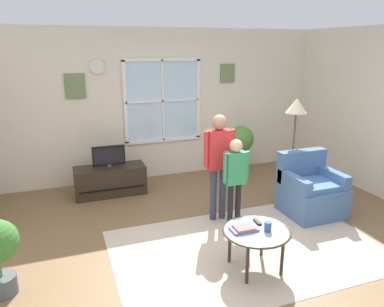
{
  "coord_description": "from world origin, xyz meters",
  "views": [
    {
      "loc": [
        -1.77,
        -3.55,
        2.31
      ],
      "look_at": [
        -0.14,
        0.92,
        0.92
      ],
      "focal_mm": 34.31,
      "sensor_mm": 36.0,
      "label": 1
    }
  ],
  "objects_px": {
    "book_stack": "(244,228)",
    "floor_lamp": "(296,116)",
    "cup": "(268,227)",
    "remote_near_books": "(257,222)",
    "television": "(109,156)",
    "person_green_shirt": "(235,173)",
    "potted_plant_by_window": "(240,146)",
    "armchair": "(310,191)",
    "person_red_shirt": "(219,155)",
    "coffee_table": "(256,233)",
    "tv_stand": "(110,180)"
  },
  "relations": [
    {
      "from": "book_stack",
      "to": "floor_lamp",
      "type": "height_order",
      "value": "floor_lamp"
    },
    {
      "from": "cup",
      "to": "remote_near_books",
      "type": "relative_size",
      "value": 0.76
    },
    {
      "from": "television",
      "to": "person_green_shirt",
      "type": "xyz_separation_m",
      "value": [
        1.39,
        -1.68,
        0.1
      ]
    },
    {
      "from": "potted_plant_by_window",
      "to": "person_green_shirt",
      "type": "bearing_deg",
      "value": -119.23
    },
    {
      "from": "remote_near_books",
      "to": "person_green_shirt",
      "type": "height_order",
      "value": "person_green_shirt"
    },
    {
      "from": "armchair",
      "to": "cup",
      "type": "height_order",
      "value": "armchair"
    },
    {
      "from": "person_red_shirt",
      "to": "floor_lamp",
      "type": "distance_m",
      "value": 1.48
    },
    {
      "from": "armchair",
      "to": "coffee_table",
      "type": "height_order",
      "value": "armchair"
    },
    {
      "from": "coffee_table",
      "to": "television",
      "type": "bearing_deg",
      "value": 113.69
    },
    {
      "from": "coffee_table",
      "to": "cup",
      "type": "height_order",
      "value": "cup"
    },
    {
      "from": "person_red_shirt",
      "to": "potted_plant_by_window",
      "type": "distance_m",
      "value": 1.9
    },
    {
      "from": "coffee_table",
      "to": "armchair",
      "type": "bearing_deg",
      "value": 34.12
    },
    {
      "from": "book_stack",
      "to": "remote_near_books",
      "type": "relative_size",
      "value": 2.0
    },
    {
      "from": "tv_stand",
      "to": "potted_plant_by_window",
      "type": "distance_m",
      "value": 2.4
    },
    {
      "from": "armchair",
      "to": "person_red_shirt",
      "type": "distance_m",
      "value": 1.47
    },
    {
      "from": "potted_plant_by_window",
      "to": "floor_lamp",
      "type": "bearing_deg",
      "value": -76.3
    },
    {
      "from": "remote_near_books",
      "to": "armchair",
      "type": "bearing_deg",
      "value": 31.52
    },
    {
      "from": "television",
      "to": "coffee_table",
      "type": "bearing_deg",
      "value": -66.31
    },
    {
      "from": "coffee_table",
      "to": "remote_near_books",
      "type": "height_order",
      "value": "remote_near_books"
    },
    {
      "from": "book_stack",
      "to": "potted_plant_by_window",
      "type": "xyz_separation_m",
      "value": [
        1.34,
        2.69,
        0.09
      ]
    },
    {
      "from": "remote_near_books",
      "to": "floor_lamp",
      "type": "bearing_deg",
      "value": 44.87
    },
    {
      "from": "coffee_table",
      "to": "book_stack",
      "type": "xyz_separation_m",
      "value": [
        -0.12,
        0.05,
        0.05
      ]
    },
    {
      "from": "floor_lamp",
      "to": "television",
      "type": "bearing_deg",
      "value": 157.68
    },
    {
      "from": "armchair",
      "to": "remote_near_books",
      "type": "bearing_deg",
      "value": -148.48
    },
    {
      "from": "armchair",
      "to": "floor_lamp",
      "type": "distance_m",
      "value": 1.15
    },
    {
      "from": "tv_stand",
      "to": "floor_lamp",
      "type": "distance_m",
      "value": 3.08
    },
    {
      "from": "coffee_table",
      "to": "person_green_shirt",
      "type": "relative_size",
      "value": 0.6
    },
    {
      "from": "television",
      "to": "person_red_shirt",
      "type": "distance_m",
      "value": 1.92
    },
    {
      "from": "person_green_shirt",
      "to": "armchair",
      "type": "bearing_deg",
      "value": 0.11
    },
    {
      "from": "tv_stand",
      "to": "floor_lamp",
      "type": "relative_size",
      "value": 0.71
    },
    {
      "from": "armchair",
      "to": "person_red_shirt",
      "type": "height_order",
      "value": "person_red_shirt"
    },
    {
      "from": "person_green_shirt",
      "to": "potted_plant_by_window",
      "type": "xyz_separation_m",
      "value": [
        0.99,
        1.77,
        -0.18
      ]
    },
    {
      "from": "television",
      "to": "armchair",
      "type": "distance_m",
      "value": 3.1
    },
    {
      "from": "television",
      "to": "coffee_table",
      "type": "relative_size",
      "value": 0.71
    },
    {
      "from": "book_stack",
      "to": "cup",
      "type": "xyz_separation_m",
      "value": [
        0.23,
        -0.1,
        0.03
      ]
    },
    {
      "from": "floor_lamp",
      "to": "potted_plant_by_window",
      "type": "bearing_deg",
      "value": 103.7
    },
    {
      "from": "person_red_shirt",
      "to": "floor_lamp",
      "type": "relative_size",
      "value": 0.93
    },
    {
      "from": "potted_plant_by_window",
      "to": "floor_lamp",
      "type": "xyz_separation_m",
      "value": [
        0.29,
        -1.18,
        0.74
      ]
    },
    {
      "from": "coffee_table",
      "to": "cup",
      "type": "relative_size",
      "value": 6.75
    },
    {
      "from": "tv_stand",
      "to": "potted_plant_by_window",
      "type": "relative_size",
      "value": 1.19
    },
    {
      "from": "coffee_table",
      "to": "remote_near_books",
      "type": "xyz_separation_m",
      "value": [
        0.1,
        0.15,
        0.04
      ]
    },
    {
      "from": "armchair",
      "to": "television",
      "type": "bearing_deg",
      "value": 147.1
    },
    {
      "from": "floor_lamp",
      "to": "remote_near_books",
      "type": "bearing_deg",
      "value": -135.13
    },
    {
      "from": "person_red_shirt",
      "to": "potted_plant_by_window",
      "type": "relative_size",
      "value": 1.57
    },
    {
      "from": "book_stack",
      "to": "person_green_shirt",
      "type": "bearing_deg",
      "value": 69.24
    },
    {
      "from": "armchair",
      "to": "coffee_table",
      "type": "distance_m",
      "value": 1.73
    },
    {
      "from": "television",
      "to": "person_red_shirt",
      "type": "xyz_separation_m",
      "value": [
        1.27,
        -1.41,
        0.27
      ]
    },
    {
      "from": "remote_near_books",
      "to": "person_red_shirt",
      "type": "relative_size",
      "value": 0.1
    },
    {
      "from": "tv_stand",
      "to": "television",
      "type": "distance_m",
      "value": 0.42
    },
    {
      "from": "coffee_table",
      "to": "book_stack",
      "type": "relative_size",
      "value": 2.57
    }
  ]
}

